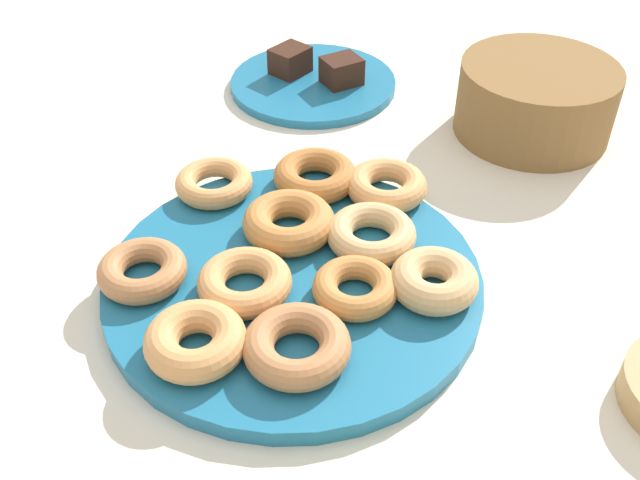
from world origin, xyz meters
The scene contains 17 objects.
ground_plane centered at (0.00, 0.00, 0.00)m, with size 2.40×2.40×0.00m, color beige.
donut_plate centered at (0.00, 0.00, 0.01)m, with size 0.36×0.36×0.02m, color #1E6B93.
donut_0 centered at (-0.12, 0.09, 0.03)m, with size 0.09×0.09×0.03m, color #AD6B33.
donut_1 centered at (0.00, -0.05, 0.03)m, with size 0.09×0.09×0.03m, color tan.
donut_2 centered at (0.09, 0.10, 0.03)m, with size 0.08×0.08×0.03m, color tan.
donut_3 centered at (0.05, -0.12, 0.03)m, with size 0.09×0.09×0.03m, color tan.
donut_4 centered at (-0.06, 0.03, 0.03)m, with size 0.09×0.09×0.03m, color #BC7A3D.
donut_5 centered at (0.09, -0.05, 0.03)m, with size 0.09×0.09×0.03m, color #B27547.
donut_6 centered at (-0.06, -0.13, 0.03)m, with size 0.08×0.08×0.02m, color #B27547.
donut_7 centered at (-0.16, -0.01, 0.03)m, with size 0.08×0.08×0.02m, color tan.
donut_8 centered at (-0.06, 0.15, 0.03)m, with size 0.09×0.09×0.03m, color tan.
donut_9 centered at (0.06, 0.03, 0.03)m, with size 0.08×0.08×0.02m, color #BC7A3D.
donut_10 centered at (0.00, 0.09, 0.03)m, with size 0.09×0.09×0.03m, color tan.
cake_plate centered at (-0.34, 0.22, 0.01)m, with size 0.23×0.23×0.01m, color #1E6B93.
brownie_near centered at (-0.38, 0.20, 0.03)m, with size 0.04×0.05×0.04m, color #381E14.
brownie_far centered at (-0.32, 0.25, 0.03)m, with size 0.04×0.05×0.04m, color #381E14.
basket centered at (-0.10, 0.40, 0.04)m, with size 0.19×0.19×0.09m, color brown.
Camera 1 is at (0.46, -0.23, 0.49)m, focal length 40.79 mm.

